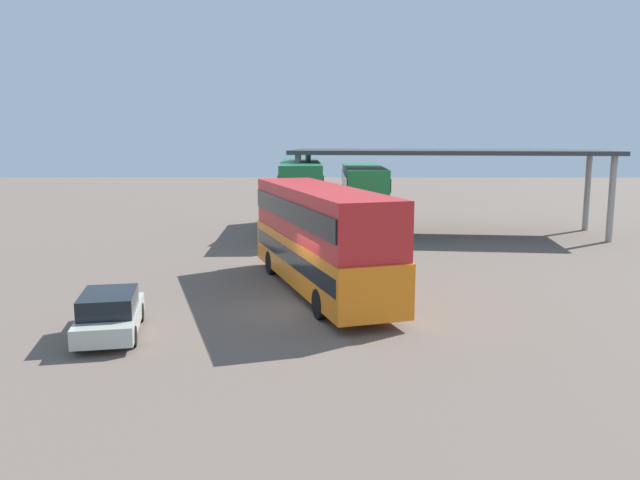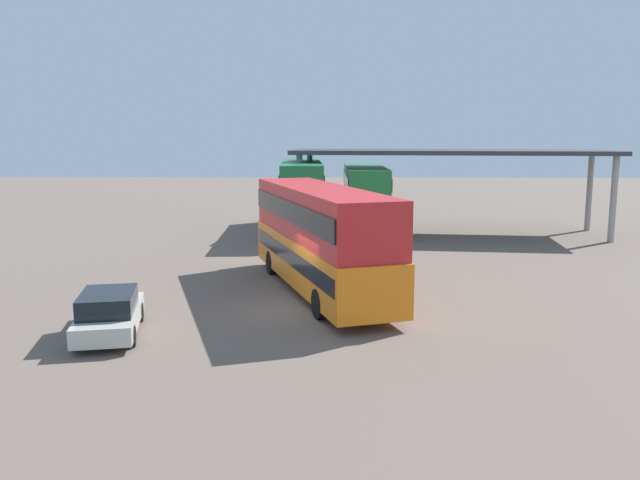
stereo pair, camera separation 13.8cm
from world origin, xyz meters
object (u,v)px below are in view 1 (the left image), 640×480
object	(u,v)px
double_decker_main	(320,235)
double_decker_near_canopy	(300,194)
parked_hatchback	(110,314)
double_decker_mid_row	(363,194)

from	to	relation	value
double_decker_main	double_decker_near_canopy	distance (m)	15.29
parked_hatchback	double_decker_near_canopy	distance (m)	21.40
double_decker_main	parked_hatchback	world-z (taller)	double_decker_main
double_decker_main	double_decker_near_canopy	bearing A→B (deg)	-12.77
parked_hatchback	double_decker_near_canopy	size ratio (longest dim) A/B	0.37
double_decker_main	double_decker_mid_row	xyz separation A→B (m)	(2.60, 16.67, 0.00)
double_decker_main	double_decker_mid_row	size ratio (longest dim) A/B	1.09
double_decker_mid_row	parked_hatchback	bearing A→B (deg)	158.07
parked_hatchback	double_decker_mid_row	size ratio (longest dim) A/B	0.40
double_decker_main	parked_hatchback	bearing A→B (deg)	113.77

